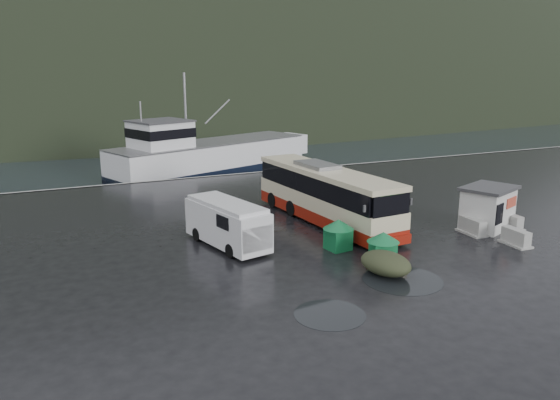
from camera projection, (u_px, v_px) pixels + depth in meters
name	position (u px, v px, depth m)	size (l,w,h in m)	color
ground	(325.00, 251.00, 26.41)	(160.00, 160.00, 0.00)	black
harbor_water	(91.00, 105.00, 123.77)	(300.00, 180.00, 0.02)	black
quay_edge	(206.00, 177.00, 44.11)	(160.00, 0.60, 1.50)	#999993
headland	(82.00, 85.00, 251.66)	(780.00, 540.00, 570.00)	black
coach_bus	(325.00, 221.00, 31.48)	(2.94, 11.68, 3.30)	beige
white_van	(228.00, 246.00, 27.25)	(1.89, 5.47, 2.28)	silver
waste_bin_left	(382.00, 263.00, 24.83)	(1.06, 1.06, 1.48)	#126535
waste_bin_right	(338.00, 249.00, 26.71)	(1.08, 1.08, 1.51)	#126535
dome_tent	(385.00, 274.00, 23.55)	(1.77, 2.48, 0.97)	#2E341F
ticket_kiosk	(486.00, 228.00, 30.14)	(3.02, 2.29, 2.36)	silver
jersey_barrier_a	(515.00, 245.00, 27.34)	(0.81, 1.63, 0.81)	#999993
jersey_barrier_b	(509.00, 228.00, 30.18)	(0.79, 1.58, 0.79)	#999993
jersey_barrier_c	(472.00, 234.00, 29.18)	(0.85, 1.70, 0.85)	#999993
fishing_trawler	(211.00, 160.00, 51.97)	(23.55, 5.18, 9.42)	silver
puddles	(377.00, 292.00, 21.67)	(7.39, 4.61, 0.01)	black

